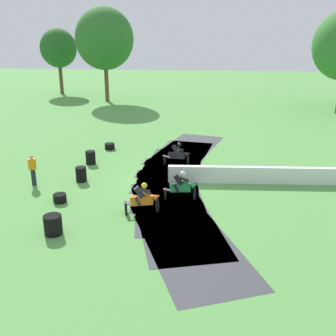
{
  "coord_description": "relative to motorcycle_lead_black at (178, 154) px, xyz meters",
  "views": [
    {
      "loc": [
        1.81,
        -19.99,
        7.77
      ],
      "look_at": [
        0.04,
        -0.36,
        0.9
      ],
      "focal_mm": 43.05,
      "sensor_mm": 36.0,
      "label": 1
    }
  ],
  "objects": [
    {
      "name": "track_marshal",
      "position": [
        -7.26,
        -3.98,
        0.19
      ],
      "size": [
        0.34,
        0.24,
        1.63
      ],
      "color": "#232328",
      "rests_on": "ground"
    },
    {
      "name": "tire_stack_far",
      "position": [
        -5.16,
        -6.0,
        -0.43
      ],
      "size": [
        0.62,
        0.62,
        0.4
      ],
      "color": "black",
      "rests_on": "ground"
    },
    {
      "name": "tree_far_right",
      "position": [
        -9.34,
        21.44,
        6.03
      ],
      "size": [
        6.22,
        6.22,
        9.94
      ],
      "color": "brown",
      "rests_on": "ground"
    },
    {
      "name": "motorcycle_trailing_orange",
      "position": [
        -1.07,
        -6.78,
        0.03
      ],
      "size": [
        1.68,
        1.02,
        1.42
      ],
      "color": "black",
      "rests_on": "ground"
    },
    {
      "name": "safety_barrier",
      "position": [
        4.91,
        -2.66,
        -0.18
      ],
      "size": [
        10.45,
        0.77,
        0.9
      ],
      "primitive_type": "cube",
      "rotation": [
        0.0,
        0.0,
        -1.53
      ],
      "color": "white",
      "rests_on": "ground"
    },
    {
      "name": "motorcycle_lead_black",
      "position": [
        0.0,
        0.0,
        0.0
      ],
      "size": [
        1.69,
        0.88,
        1.42
      ],
      "color": "black",
      "rests_on": "ground"
    },
    {
      "name": "tire_stack_mid_b",
      "position": [
        -4.95,
        -3.25,
        -0.23
      ],
      "size": [
        0.57,
        0.57,
        0.8
      ],
      "color": "black",
      "rests_on": "ground"
    },
    {
      "name": "ground_plane",
      "position": [
        -0.33,
        -2.89,
        -0.63
      ],
      "size": [
        120.0,
        120.0,
        0.0
      ],
      "primitive_type": "plane",
      "color": "#569947"
    },
    {
      "name": "tree_far_left",
      "position": [
        -16.27,
        26.38,
        4.8
      ],
      "size": [
        4.35,
        4.35,
        7.75
      ],
      "color": "brown",
      "rests_on": "ground"
    },
    {
      "name": "tire_stack_near",
      "position": [
        -4.8,
        2.83,
        -0.43
      ],
      "size": [
        0.66,
        0.66,
        0.4
      ],
      "color": "black",
      "rests_on": "ground"
    },
    {
      "name": "tire_stack_extra_a",
      "position": [
        -4.35,
        -9.05,
        -0.23
      ],
      "size": [
        0.72,
        0.72,
        0.8
      ],
      "color": "black",
      "rests_on": "ground"
    },
    {
      "name": "track_asphalt",
      "position": [
        0.12,
        -2.87,
        -0.63
      ],
      "size": [
        6.17,
        20.76,
        0.01
      ],
      "color": "#3D3D42",
      "rests_on": "ground"
    },
    {
      "name": "motorcycle_chase_green",
      "position": [
        0.52,
        -5.12,
        0.02
      ],
      "size": [
        1.67,
        0.91,
        1.43
      ],
      "color": "black",
      "rests_on": "ground"
    },
    {
      "name": "tire_stack_mid_a",
      "position": [
        -5.24,
        -0.34,
        -0.23
      ],
      "size": [
        0.59,
        0.59,
        0.8
      ],
      "color": "black",
      "rests_on": "ground"
    }
  ]
}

